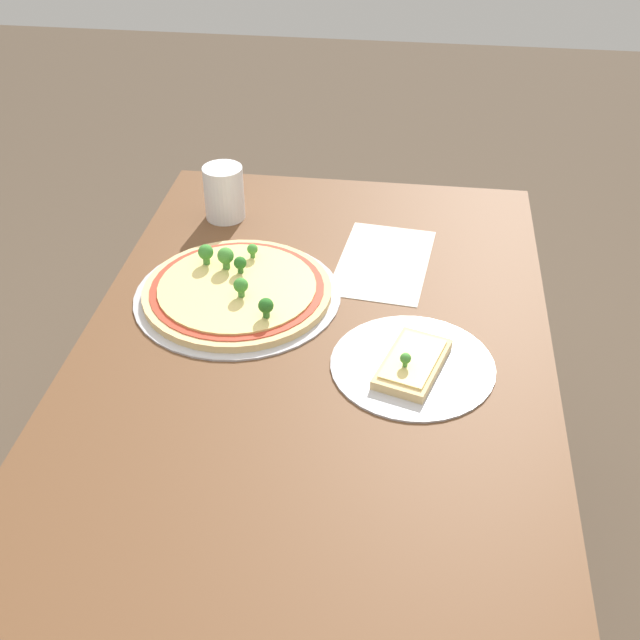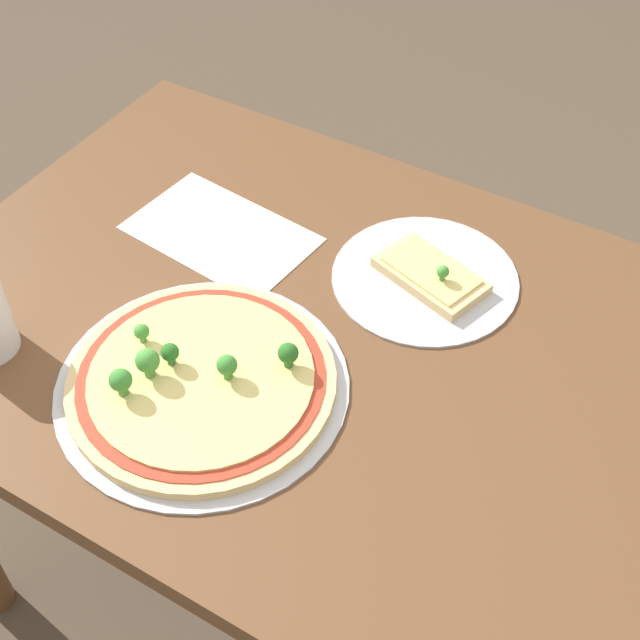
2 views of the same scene
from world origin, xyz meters
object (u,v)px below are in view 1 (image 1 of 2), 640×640
at_px(pizza_tray_whole, 237,290).
at_px(pizza_tray_slice, 412,364).
at_px(dining_table, 313,392).
at_px(drinking_cup, 224,193).

bearing_deg(pizza_tray_whole, pizza_tray_slice, -116.59).
xyz_separation_m(dining_table, drinking_cup, (0.43, 0.25, 0.15)).
height_order(dining_table, drinking_cup, drinking_cup).
bearing_deg(dining_table, pizza_tray_slice, -98.34).
distance_m(pizza_tray_whole, drinking_cup, 0.30).
relative_size(pizza_tray_slice, drinking_cup, 2.35).
distance_m(pizza_tray_whole, pizza_tray_slice, 0.37).
bearing_deg(dining_table, drinking_cup, 30.10).
bearing_deg(dining_table, pizza_tray_whole, 48.80).
xyz_separation_m(pizza_tray_whole, pizza_tray_slice, (-0.16, -0.33, -0.00)).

